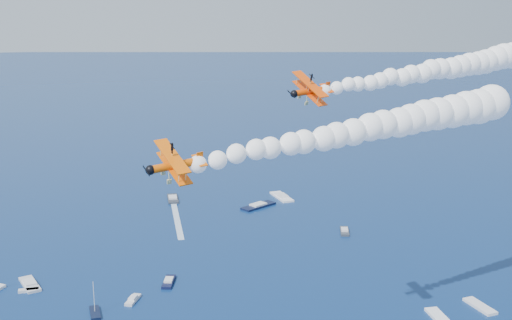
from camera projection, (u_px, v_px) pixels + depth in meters
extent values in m
cube|color=#2C313B|center=(173.00, 199.00, 244.53)|extent=(4.87, 12.10, 0.70)
cube|color=black|center=(169.00, 282.00, 171.27)|extent=(5.03, 8.54, 0.70)
cube|color=silver|center=(133.00, 300.00, 160.86)|extent=(4.65, 6.41, 0.70)
cube|color=#313842|center=(345.00, 231.00, 209.49)|extent=(5.36, 8.71, 0.70)
cube|color=black|center=(95.00, 313.00, 154.08)|extent=(2.49, 7.04, 0.70)
cube|color=white|center=(282.00, 197.00, 246.94)|extent=(5.54, 14.04, 0.70)
cube|color=white|center=(480.00, 306.00, 157.48)|extent=(3.84, 9.59, 0.70)
cube|color=silver|center=(30.00, 284.00, 169.79)|extent=(6.25, 11.21, 0.70)
cube|color=white|center=(440.00, 318.00, 151.56)|extent=(4.12, 10.21, 0.70)
cube|color=silver|center=(29.00, 290.00, 166.27)|extent=(5.05, 1.67, 0.70)
cube|color=black|center=(258.00, 206.00, 235.80)|extent=(14.44, 10.56, 0.70)
cube|color=white|center=(177.00, 221.00, 220.81)|extent=(5.57, 38.02, 0.04)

